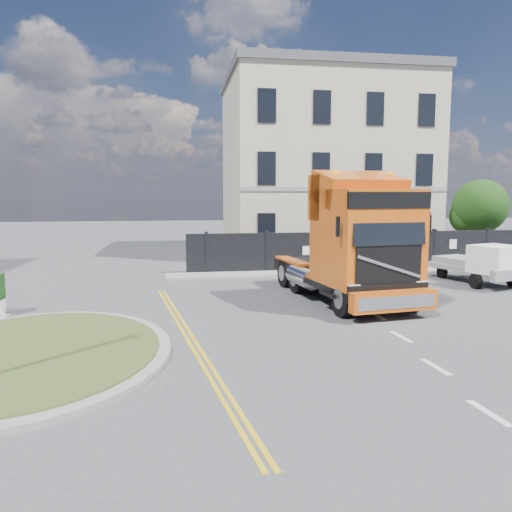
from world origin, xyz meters
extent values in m
plane|color=#424244|center=(0.00, 0.00, 0.00)|extent=(120.00, 120.00, 0.00)
cylinder|color=gray|center=(-7.00, -3.00, 0.06)|extent=(6.80, 6.80, 0.12)
cylinder|color=#35441B|center=(-7.00, -3.00, 0.14)|extent=(6.20, 6.20, 0.05)
cube|color=black|center=(6.00, 9.00, 1.00)|extent=(18.00, 0.25, 2.00)
cube|color=silver|center=(14.50, 9.00, 1.00)|extent=(2.60, 0.12, 2.00)
cube|color=#C0B099|center=(6.00, 16.50, 5.50)|extent=(12.00, 10.00, 11.00)
cube|color=#4B4B50|center=(6.00, 16.50, 11.25)|extent=(12.30, 10.30, 0.50)
cube|color=#C0B099|center=(3.00, 16.50, 12.00)|extent=(0.80, 0.80, 1.60)
cube|color=#C0B099|center=(9.00, 16.50, 12.00)|extent=(0.80, 0.80, 1.60)
cylinder|color=#382619|center=(14.50, 12.00, 1.20)|extent=(0.24, 0.24, 2.40)
sphere|color=#123610|center=(14.50, 12.00, 3.20)|extent=(3.20, 3.20, 3.20)
sphere|color=#123610|center=(14.00, 12.40, 2.60)|extent=(2.20, 2.20, 2.20)
cube|color=gray|center=(6.00, 8.10, 0.06)|extent=(20.00, 1.60, 0.12)
cube|color=black|center=(2.68, 2.71, 0.86)|extent=(3.72, 7.54, 0.52)
cube|color=#C9510E|center=(2.94, 0.72, 2.47)|extent=(3.23, 3.33, 3.22)
cube|color=#C9510E|center=(2.79, 1.91, 3.79)|extent=(2.98, 1.40, 1.61)
cube|color=black|center=(3.13, -0.74, 2.93)|extent=(2.51, 0.39, 1.21)
cube|color=#C9510E|center=(3.18, -1.11, 0.63)|extent=(2.90, 0.77, 0.63)
cylinder|color=black|center=(1.83, -0.35, 0.60)|extent=(0.52, 1.23, 1.19)
cylinder|color=gray|center=(1.83, -0.35, 0.60)|extent=(0.49, 0.70, 0.66)
cylinder|color=black|center=(4.29, -0.03, 0.60)|extent=(0.52, 1.23, 1.19)
cylinder|color=gray|center=(4.29, -0.03, 0.60)|extent=(0.49, 0.70, 0.66)
cylinder|color=black|center=(1.30, 3.69, 0.60)|extent=(0.52, 1.23, 1.19)
cylinder|color=gray|center=(1.30, 3.69, 0.60)|extent=(0.49, 0.70, 0.66)
cylinder|color=black|center=(3.77, 4.01, 0.60)|extent=(0.52, 1.23, 1.19)
cylinder|color=gray|center=(3.77, 4.01, 0.60)|extent=(0.49, 0.70, 0.66)
cylinder|color=black|center=(1.13, 5.06, 0.60)|extent=(0.52, 1.23, 1.19)
cylinder|color=gray|center=(1.13, 5.06, 0.60)|extent=(0.49, 0.70, 0.66)
cylinder|color=black|center=(3.59, 5.38, 0.60)|extent=(0.52, 1.23, 1.19)
cylinder|color=gray|center=(3.59, 5.38, 0.60)|extent=(0.49, 0.70, 0.66)
cube|color=gray|center=(9.73, 4.76, 0.63)|extent=(2.90, 4.62, 0.22)
cube|color=white|center=(9.73, 3.41, 1.21)|extent=(2.11, 2.05, 1.17)
cylinder|color=black|center=(8.88, 3.41, 0.31)|extent=(0.22, 0.63, 0.63)
cylinder|color=black|center=(8.88, 6.10, 0.31)|extent=(0.22, 0.63, 0.63)
cylinder|color=black|center=(10.58, 6.10, 0.31)|extent=(0.22, 0.63, 0.63)
camera|label=1|loc=(-3.39, -15.40, 3.92)|focal=35.00mm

